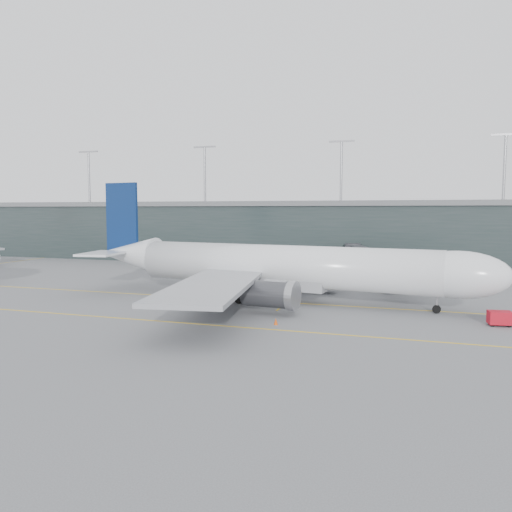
% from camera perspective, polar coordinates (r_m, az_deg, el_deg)
% --- Properties ---
extents(ground, '(320.00, 320.00, 0.00)m').
position_cam_1_polar(ground, '(76.00, 0.68, -4.62)').
color(ground, '#58575C').
rests_on(ground, ground).
extents(taxiline_a, '(160.00, 0.25, 0.02)m').
position_cam_1_polar(taxiline_a, '(72.24, -0.25, -5.13)').
color(taxiline_a, gold).
rests_on(taxiline_a, ground).
extents(taxiline_b, '(160.00, 0.25, 0.02)m').
position_cam_1_polar(taxiline_b, '(57.54, -5.18, -7.85)').
color(taxiline_b, gold).
rests_on(taxiline_b, ground).
extents(taxiline_lead_main, '(0.25, 60.00, 0.02)m').
position_cam_1_polar(taxiline_lead_main, '(94.07, 7.16, -2.74)').
color(taxiline_lead_main, gold).
rests_on(taxiline_lead_main, ground).
extents(terminal, '(240.00, 36.00, 29.00)m').
position_cam_1_polar(terminal, '(131.57, 8.06, 2.85)').
color(terminal, '#1E2929').
rests_on(terminal, ground).
extents(main_aircraft, '(62.62, 58.40, 17.56)m').
position_cam_1_polar(main_aircraft, '(71.85, 2.67, -1.23)').
color(main_aircraft, silver).
rests_on(main_aircraft, ground).
extents(jet_bridge, '(13.42, 43.44, 5.75)m').
position_cam_1_polar(jet_bridge, '(93.56, 14.09, -0.25)').
color(jet_bridge, '#303136').
rests_on(jet_bridge, ground).
extents(gse_cart, '(2.68, 1.92, 1.69)m').
position_cam_1_polar(gse_cart, '(63.01, 26.10, -6.35)').
color(gse_cart, '#AD0C1B').
rests_on(gse_cart, ground).
extents(uld_a, '(2.46, 2.18, 1.89)m').
position_cam_1_polar(uld_a, '(87.51, -1.37, -2.65)').
color(uld_a, '#37383C').
rests_on(uld_a, ground).
extents(uld_b, '(2.22, 1.92, 1.75)m').
position_cam_1_polar(uld_b, '(86.23, 1.60, -2.82)').
color(uld_b, '#37383C').
rests_on(uld_b, ground).
extents(uld_c, '(2.55, 2.31, 1.90)m').
position_cam_1_polar(uld_c, '(85.80, 2.28, -2.81)').
color(uld_c, '#37383C').
rests_on(uld_c, ground).
extents(cone_nose, '(0.42, 0.42, 0.67)m').
position_cam_1_polar(cone_nose, '(68.79, 26.96, -5.96)').
color(cone_nose, red).
rests_on(cone_nose, ground).
extents(cone_wing_stbd, '(0.47, 0.47, 0.75)m').
position_cam_1_polar(cone_wing_stbd, '(57.36, 2.28, -7.50)').
color(cone_wing_stbd, '#DB4A0C').
rests_on(cone_wing_stbd, ground).
extents(cone_wing_port, '(0.42, 0.42, 0.67)m').
position_cam_1_polar(cone_wing_port, '(86.26, 8.06, -3.26)').
color(cone_wing_port, orange).
rests_on(cone_wing_port, ground).
extents(cone_tail, '(0.48, 0.48, 0.77)m').
position_cam_1_polar(cone_tail, '(69.57, -9.75, -5.30)').
color(cone_tail, '#DF580C').
rests_on(cone_tail, ground).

